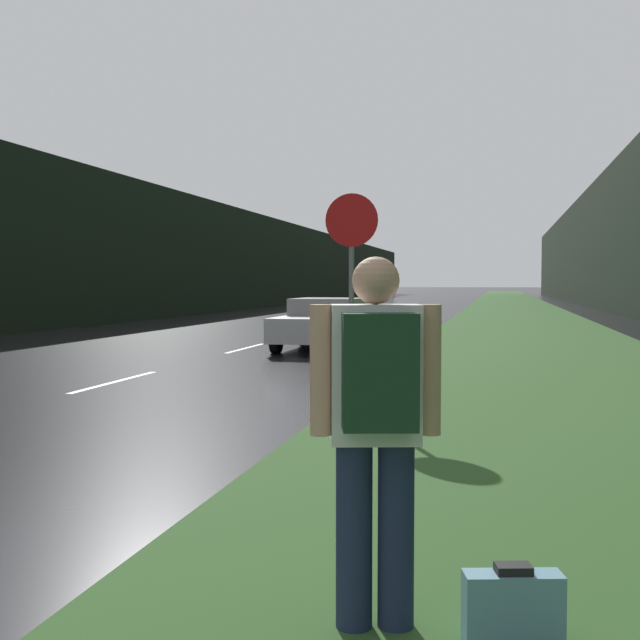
{
  "coord_description": "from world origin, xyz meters",
  "views": [
    {
      "loc": [
        6.22,
        0.69,
        1.65
      ],
      "look_at": [
        2.71,
        16.39,
        0.9
      ],
      "focal_mm": 45.0,
      "sensor_mm": 36.0,
      "label": 1
    }
  ],
  "objects_px": {
    "stop_sign": "(351,276)",
    "suitcase": "(513,609)",
    "hitchhiker_with_backpack": "(376,419)",
    "car_passing_near": "(327,323)"
  },
  "relations": [
    {
      "from": "suitcase",
      "to": "car_passing_near",
      "type": "height_order",
      "value": "car_passing_near"
    },
    {
      "from": "car_passing_near",
      "to": "stop_sign",
      "type": "bearing_deg",
      "value": 104.04
    },
    {
      "from": "hitchhiker_with_backpack",
      "to": "suitcase",
      "type": "relative_size",
      "value": 3.8
    },
    {
      "from": "suitcase",
      "to": "car_passing_near",
      "type": "xyz_separation_m",
      "value": [
        -4.25,
        15.79,
        0.47
      ]
    },
    {
      "from": "hitchhiker_with_backpack",
      "to": "suitcase",
      "type": "distance_m",
      "value": 1.05
    },
    {
      "from": "hitchhiker_with_backpack",
      "to": "suitcase",
      "type": "xyz_separation_m",
      "value": [
        0.63,
        -0.01,
        -0.84
      ]
    },
    {
      "from": "hitchhiker_with_backpack",
      "to": "car_passing_near",
      "type": "distance_m",
      "value": 16.2
    },
    {
      "from": "stop_sign",
      "to": "suitcase",
      "type": "height_order",
      "value": "stop_sign"
    },
    {
      "from": "stop_sign",
      "to": "hitchhiker_with_backpack",
      "type": "xyz_separation_m",
      "value": [
        1.33,
        -6.65,
        -0.72
      ]
    },
    {
      "from": "suitcase",
      "to": "hitchhiker_with_backpack",
      "type": "bearing_deg",
      "value": 165.57
    }
  ]
}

